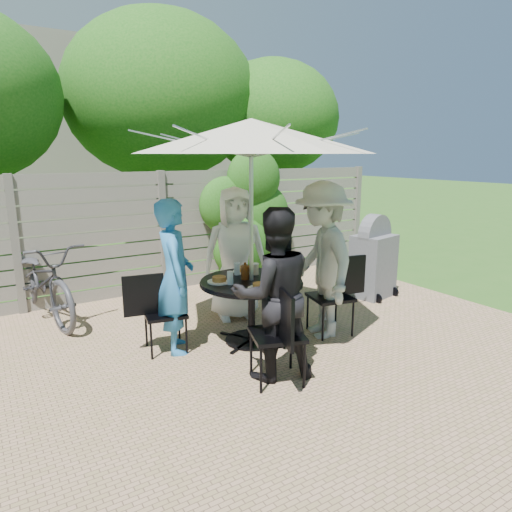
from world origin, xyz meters
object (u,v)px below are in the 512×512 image
person_right (322,261)px  bbq_grill (373,260)px  umbrella (251,136)px  plate_left (219,280)px  glass_back (237,269)px  chair_right (331,311)px  chair_left (164,329)px  glass_front (267,279)px  bicycle (43,281)px  glass_left (230,278)px  chair_back (233,295)px  plate_back (244,270)px  coffee_cup (255,269)px  person_left (175,277)px  person_back (235,254)px  syrup_jug (245,272)px  chair_front (277,354)px  person_front (274,295)px  patio_table (252,299)px  plate_right (283,276)px  plate_front (260,287)px

person_right → bbq_grill: size_ratio=1.45×
umbrella → plate_left: size_ratio=12.12×
glass_back → chair_right: bearing=-30.7°
chair_left → glass_front: (0.95, -0.56, 0.54)m
bicycle → glass_left: bearing=-63.5°
chair_back → person_right: (0.51, -1.17, 0.63)m
glass_left → bbq_grill: (2.68, 0.51, -0.24)m
umbrella → bicycle: bearing=132.8°
plate_back → coffee_cup: size_ratio=2.17×
chair_left → person_left: bearing=-5.9°
bicycle → person_right: bearing=-51.7°
chair_left → glass_front: bearing=-20.2°
chair_right → person_right: 0.64m
bicycle → bbq_grill: bbq_grill is taller
person_back → glass_back: 0.58m
person_back → person_left: bearing=-135.0°
glass_back → syrup_jug: syrup_jug is taller
glass_back → glass_front: (0.05, -0.56, 0.00)m
glass_left → chair_front: bearing=-90.4°
plate_back → plate_left: bearing=-152.1°
chair_left → person_front: bearing=-47.2°
umbrella → chair_front: 2.20m
chair_left → syrup_jug: bearing=-3.3°
person_back → glass_left: person_back is taller
patio_table → chair_left: chair_left is taller
person_back → chair_front: 1.88m
glass_front → chair_right: bearing=-0.3°
patio_table → plate_right: size_ratio=5.38×
plate_left → glass_left: bearing=-63.4°
umbrella → coffee_cup: bearing=48.4°
person_left → chair_right: size_ratio=1.77×
glass_back → bicycle: bicycle is taller
plate_right → chair_front: bearing=-127.6°
syrup_jug → person_right: bearing=-20.3°
chair_back → plate_left: size_ratio=3.43×
person_left → plate_right: bearing=-90.0°
person_left → plate_left: bearing=-90.0°
plate_left → chair_right: bearing=-17.1°
plate_left → glass_left: 0.15m
syrup_jug → bicycle: bicycle is taller
umbrella → chair_left: 2.22m
person_right → syrup_jug: bearing=-93.2°
plate_right → coffee_cup: size_ratio=2.17×
chair_right → syrup_jug: bearing=-8.1°
syrup_jug → chair_right: bearing=-19.8°
patio_table → chair_right: (0.92, -0.28, -0.23)m
person_right → glass_front: 0.78m
bicycle → chair_back: bearing=-38.3°
plate_front → glass_left: (-0.17, 0.32, 0.05)m
person_back → plate_left: person_back is taller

